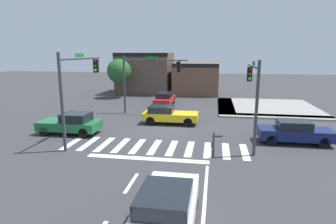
{
  "coord_description": "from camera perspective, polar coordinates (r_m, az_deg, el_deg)",
  "views": [
    {
      "loc": [
        3.54,
        -20.88,
        5.71
      ],
      "look_at": [
        -0.11,
        1.25,
        1.02
      ],
      "focal_mm": 30.46,
      "sensor_mm": 36.0,
      "label": 1
    }
  ],
  "objects": [
    {
      "name": "car_white",
      "position": [
        9.7,
        -0.44,
        -18.81
      ],
      "size": [
        1.85,
        4.61,
        1.49
      ],
      "rotation": [
        0.0,
        0.0,
        1.57
      ],
      "color": "white",
      "rests_on": "ground_plane"
    },
    {
      "name": "car_yellow",
      "position": [
        23.25,
        0.09,
        -0.53
      ],
      "size": [
        4.42,
        1.89,
        1.45
      ],
      "color": "gold",
      "rests_on": "ground_plane"
    },
    {
      "name": "car_green",
      "position": [
        21.48,
        -18.78,
        -2.17
      ],
      "size": [
        4.28,
        1.93,
        1.52
      ],
      "rotation": [
        0.0,
        0.0,
        3.14
      ],
      "color": "#1E6638",
      "rests_on": "ground_plane"
    },
    {
      "name": "roadside_tree",
      "position": [
        36.98,
        -9.75,
        8.03
      ],
      "size": [
        3.07,
        3.07,
        4.93
      ],
      "color": "#4C3823",
      "rests_on": "ground_plane"
    },
    {
      "name": "traffic_signal_southeast",
      "position": [
        18.07,
        16.68,
        4.86
      ],
      "size": [
        0.32,
        5.22,
        5.32
      ],
      "rotation": [
        0.0,
        0.0,
        1.57
      ],
      "color": "#383A3D",
      "rests_on": "ground_plane"
    },
    {
      "name": "ground_plane",
      "position": [
        21.94,
        -0.25,
        -3.27
      ],
      "size": [
        120.0,
        120.0,
        0.0
      ],
      "primitive_type": "plane",
      "color": "#353538"
    },
    {
      "name": "car_red",
      "position": [
        31.29,
        -0.67,
        2.68
      ],
      "size": [
        1.74,
        4.55,
        1.45
      ],
      "rotation": [
        0.0,
        0.0,
        -1.57
      ],
      "color": "red",
      "rests_on": "ground_plane"
    },
    {
      "name": "lane_markings",
      "position": [
        11.3,
        -4.36,
        -18.55
      ],
      "size": [
        6.8,
        18.75,
        0.01
      ],
      "color": "white",
      "rests_on": "ground_plane"
    },
    {
      "name": "car_navy",
      "position": [
        19.93,
        24.01,
        -3.67
      ],
      "size": [
        4.5,
        1.72,
        1.48
      ],
      "rotation": [
        0.0,
        0.0,
        3.14
      ],
      "color": "#141E4C",
      "rests_on": "ground_plane"
    },
    {
      "name": "traffic_signal_northwest",
      "position": [
        26.65,
        -3.92,
        7.73
      ],
      "size": [
        6.08,
        0.32,
        5.42
      ],
      "color": "#383A3D",
      "rests_on": "ground_plane"
    },
    {
      "name": "curb_corner_northeast",
      "position": [
        31.22,
        18.33,
        0.81
      ],
      "size": [
        10.0,
        10.6,
        0.15
      ],
      "color": "gray",
      "rests_on": "ground_plane"
    },
    {
      "name": "traffic_signal_southwest",
      "position": [
        19.18,
        -17.44,
        6.21
      ],
      "size": [
        0.32,
        5.76,
        5.74
      ],
      "rotation": [
        0.0,
        0.0,
        1.57
      ],
      "color": "#383A3D",
      "rests_on": "ground_plane"
    },
    {
      "name": "storefront_row",
      "position": [
        40.72,
        -0.88,
        7.45
      ],
      "size": [
        14.01,
        6.47,
        5.68
      ],
      "color": "brown",
      "rests_on": "ground_plane"
    },
    {
      "name": "crosswalk_near",
      "position": [
        17.71,
        -2.7,
        -7.0
      ],
      "size": [
        11.22,
        2.88,
        0.01
      ],
      "color": "silver",
      "rests_on": "ground_plane"
    },
    {
      "name": "bike_detector_marking",
      "position": [
        13.54,
        2.5,
        -13.12
      ],
      "size": [
        0.91,
        0.91,
        0.01
      ],
      "color": "yellow",
      "rests_on": "ground_plane"
    }
  ]
}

